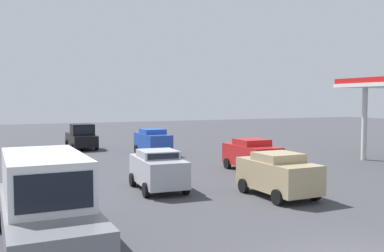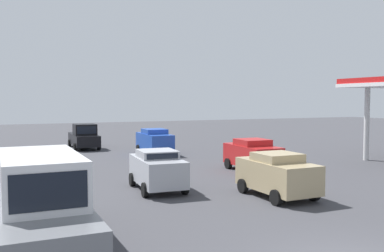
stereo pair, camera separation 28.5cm
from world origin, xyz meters
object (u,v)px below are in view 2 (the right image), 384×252
(sedan_silver_withflow_mid, at_px, (157,169))
(traffic_cone_fourth, at_px, (43,195))
(traffic_cone_nearest, at_px, (62,239))
(traffic_cone_third, at_px, (44,206))
(overhead_signal_span, at_px, (325,41))
(sedan_red_oncoming_far, at_px, (252,154))
(traffic_cone_second, at_px, (48,221))
(sedan_blue_oncoming_deep, at_px, (154,141))
(pickup_truck_black_withflow_deep, at_px, (84,137))
(sedan_tan_crossing_near, at_px, (277,174))
(box_truck_grey_parked_shoulder, at_px, (42,201))

(sedan_silver_withflow_mid, bearing_deg, traffic_cone_fourth, 7.16)
(traffic_cone_nearest, distance_m, traffic_cone_third, 4.04)
(overhead_signal_span, xyz_separation_m, sedan_red_oncoming_far, (-5.44, -12.08, -4.79))
(sedan_silver_withflow_mid, height_order, traffic_cone_second, sedan_silver_withflow_mid)
(traffic_cone_second, bearing_deg, traffic_cone_third, -91.94)
(traffic_cone_second, bearing_deg, sedan_blue_oncoming_deep, -119.46)
(pickup_truck_black_withflow_deep, bearing_deg, traffic_cone_nearest, 78.37)
(overhead_signal_span, relative_size, sedan_silver_withflow_mid, 5.32)
(sedan_tan_crossing_near, xyz_separation_m, traffic_cone_second, (9.51, 1.07, -0.65))
(pickup_truck_black_withflow_deep, relative_size, traffic_cone_fourth, 7.98)
(sedan_silver_withflow_mid, distance_m, traffic_cone_second, 7.00)
(traffic_cone_second, bearing_deg, traffic_cone_fourth, -93.12)
(pickup_truck_black_withflow_deep, distance_m, traffic_cone_fourth, 19.85)
(pickup_truck_black_withflow_deep, height_order, traffic_cone_nearest, pickup_truck_black_withflow_deep)
(sedan_silver_withflow_mid, height_order, traffic_cone_nearest, sedan_silver_withflow_mid)
(sedan_blue_oncoming_deep, relative_size, traffic_cone_nearest, 6.09)
(overhead_signal_span, distance_m, sedan_tan_crossing_near, 8.15)
(sedan_red_oncoming_far, bearing_deg, overhead_signal_span, 65.76)
(sedan_tan_crossing_near, bearing_deg, sedan_red_oncoming_far, -113.39)
(sedan_red_oncoming_far, height_order, box_truck_grey_parked_shoulder, box_truck_grey_parked_shoulder)
(pickup_truck_black_withflow_deep, bearing_deg, traffic_cone_second, 77.04)
(sedan_red_oncoming_far, height_order, traffic_cone_fourth, sedan_red_oncoming_far)
(sedan_red_oncoming_far, xyz_separation_m, traffic_cone_fourth, (11.94, 3.28, -0.63))
(sedan_blue_oncoming_deep, height_order, pickup_truck_black_withflow_deep, pickup_truck_black_withflow_deep)
(box_truck_grey_parked_shoulder, xyz_separation_m, traffic_cone_nearest, (-0.44, 0.71, -0.97))
(traffic_cone_nearest, bearing_deg, sedan_red_oncoming_far, -142.61)
(pickup_truck_black_withflow_deep, relative_size, sedan_red_oncoming_far, 1.38)
(overhead_signal_span, distance_m, sedan_red_oncoming_far, 14.09)
(sedan_silver_withflow_mid, bearing_deg, box_truck_grey_parked_shoulder, 46.15)
(sedan_silver_withflow_mid, height_order, pickup_truck_black_withflow_deep, pickup_truck_black_withflow_deep)
(overhead_signal_span, bearing_deg, traffic_cone_second, -36.17)
(sedan_tan_crossing_near, distance_m, traffic_cone_nearest, 9.87)
(traffic_cone_nearest, relative_size, traffic_cone_fourth, 1.00)
(overhead_signal_span, xyz_separation_m, sedan_silver_withflow_mid, (1.41, -9.44, -4.79))
(overhead_signal_span, height_order, traffic_cone_second, overhead_signal_span)
(sedan_silver_withflow_mid, relative_size, traffic_cone_fourth, 5.84)
(sedan_silver_withflow_mid, bearing_deg, sedan_tan_crossing_near, 140.63)
(traffic_cone_nearest, bearing_deg, overhead_signal_span, 156.11)
(sedan_tan_crossing_near, xyz_separation_m, box_truck_grey_parked_shoulder, (9.80, 2.36, 0.32))
(pickup_truck_black_withflow_deep, distance_m, traffic_cone_nearest, 25.60)
(sedan_red_oncoming_far, height_order, traffic_cone_third, sedan_red_oncoming_far)
(overhead_signal_span, distance_m, sedan_blue_oncoming_deep, 22.40)
(pickup_truck_black_withflow_deep, bearing_deg, sedan_red_oncoming_far, 113.29)
(overhead_signal_span, bearing_deg, pickup_truck_black_withflow_deep, -87.13)
(sedan_silver_withflow_mid, relative_size, traffic_cone_second, 5.84)
(sedan_blue_oncoming_deep, bearing_deg, box_truck_grey_parked_shoulder, 61.60)
(overhead_signal_span, xyz_separation_m, traffic_cone_second, (6.71, -4.91, -5.42))
(traffic_cone_fourth, bearing_deg, pickup_truck_black_withflow_deep, -104.88)
(box_truck_grey_parked_shoulder, xyz_separation_m, traffic_cone_second, (-0.29, -1.28, -0.97))
(sedan_blue_oncoming_deep, height_order, traffic_cone_fourth, sedan_blue_oncoming_deep)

